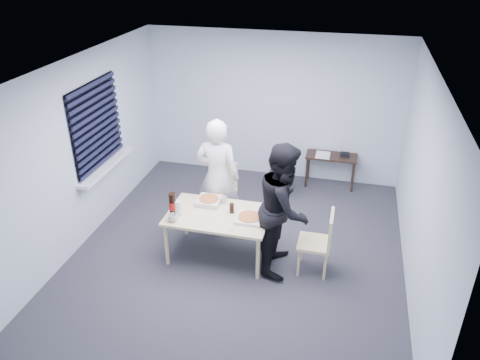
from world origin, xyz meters
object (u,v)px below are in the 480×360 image
(dining_table, at_px, (219,218))
(stool, at_px, (281,175))
(chair_right, at_px, (321,239))
(chair_far, at_px, (223,187))
(person_black, at_px, (284,208))
(soda_bottle, at_px, (173,205))
(mug_a, at_px, (173,218))
(mug_b, at_px, (224,200))
(side_table, at_px, (331,159))
(backpack, at_px, (282,159))
(person_white, at_px, (218,177))

(dining_table, relative_size, stool, 2.72)
(chair_right, bearing_deg, chair_far, 146.99)
(person_black, bearing_deg, stool, 9.83)
(dining_table, xyz_separation_m, soda_bottle, (-0.58, -0.16, 0.22))
(dining_table, xyz_separation_m, person_black, (0.88, 0.00, 0.28))
(mug_a, height_order, mug_b, mug_a)
(chair_right, distance_m, side_table, 2.47)
(chair_right, xyz_separation_m, backpack, (-0.83, 1.88, 0.19))
(person_black, height_order, mug_a, person_black)
(dining_table, xyz_separation_m, chair_right, (1.38, -0.03, -0.09))
(chair_right, xyz_separation_m, soda_bottle, (-1.96, -0.13, 0.31))
(person_black, bearing_deg, person_white, 59.75)
(chair_far, bearing_deg, dining_table, -77.37)
(person_black, xyz_separation_m, side_table, (0.46, 2.44, -0.38))
(person_black, bearing_deg, mug_a, 102.39)
(side_table, bearing_deg, mug_a, -124.12)
(person_black, relative_size, backpack, 4.23)
(chair_far, xyz_separation_m, stool, (0.78, 0.84, -0.12))
(side_table, xyz_separation_m, soda_bottle, (-1.91, -2.60, 0.32))
(chair_right, bearing_deg, mug_a, -171.65)
(person_black, distance_m, mug_a, 1.45)
(chair_far, xyz_separation_m, chair_right, (1.61, -1.05, 0.00))
(person_black, bearing_deg, chair_right, -93.19)
(chair_right, xyz_separation_m, person_black, (-0.51, 0.03, 0.37))
(dining_table, xyz_separation_m, mug_b, (-0.01, 0.30, 0.11))
(dining_table, bearing_deg, person_white, 106.96)
(person_black, xyz_separation_m, mug_a, (-1.41, -0.31, -0.17))
(chair_right, xyz_separation_m, stool, (-0.83, 1.89, -0.12))
(stool, relative_size, mug_b, 5.01)
(dining_table, xyz_separation_m, backpack, (0.55, 1.85, 0.10))
(person_black, relative_size, stool, 3.53)
(person_white, bearing_deg, chair_far, -84.46)
(dining_table, distance_m, stool, 1.96)
(dining_table, relative_size, side_table, 1.56)
(chair_far, xyz_separation_m, mug_a, (-0.30, -1.33, 0.20))
(dining_table, bearing_deg, chair_far, 102.63)
(chair_far, height_order, person_black, person_black)
(person_white, bearing_deg, person_black, 149.75)
(soda_bottle, bearing_deg, stool, 60.78)
(side_table, bearing_deg, chair_far, -137.69)
(chair_right, height_order, backpack, backpack)
(chair_far, height_order, side_table, chair_far)
(dining_table, xyz_separation_m, mug_a, (-0.53, -0.31, 0.11))
(person_white, relative_size, stool, 3.53)
(stool, height_order, mug_a, mug_a)
(chair_far, distance_m, side_table, 2.12)
(chair_right, bearing_deg, soda_bottle, -176.11)
(backpack, bearing_deg, chair_far, -127.76)
(side_table, relative_size, backpack, 2.09)
(soda_bottle, bearing_deg, person_black, 6.34)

